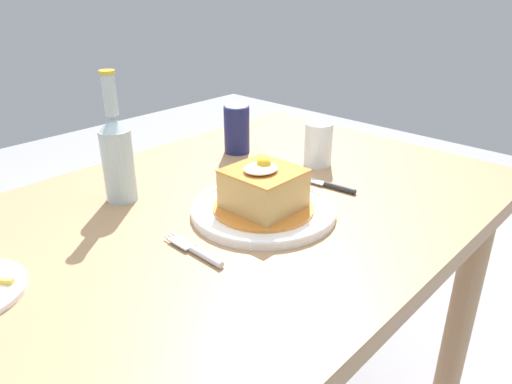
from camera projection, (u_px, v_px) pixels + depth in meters
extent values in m
cube|color=#A87F56|center=(213.00, 223.00, 0.95)|extent=(1.33, 0.82, 0.04)
cylinder|color=#A87F56|center=(462.00, 309.00, 1.29)|extent=(0.07, 0.07, 0.70)
cylinder|color=#A87F56|center=(276.00, 228.00, 1.70)|extent=(0.07, 0.07, 0.70)
cylinder|color=white|center=(263.00, 211.00, 0.94)|extent=(0.28, 0.28, 0.01)
torus|color=white|center=(263.00, 208.00, 0.94)|extent=(0.28, 0.28, 0.01)
cylinder|color=orange|center=(263.00, 207.00, 0.94)|extent=(0.20, 0.20, 0.01)
cube|color=tan|center=(264.00, 189.00, 0.92)|extent=(0.13, 0.13, 0.07)
cube|color=orange|center=(264.00, 171.00, 0.91)|extent=(0.13, 0.13, 0.00)
ellipsoid|color=white|center=(261.00, 168.00, 0.90)|extent=(0.07, 0.06, 0.01)
sphere|color=yellow|center=(264.00, 165.00, 0.90)|extent=(0.03, 0.03, 0.03)
cylinder|color=silver|center=(206.00, 257.00, 0.79)|extent=(0.01, 0.08, 0.01)
cube|color=silver|center=(182.00, 243.00, 0.83)|extent=(0.02, 0.05, 0.00)
cylinder|color=silver|center=(177.00, 236.00, 0.85)|extent=(0.00, 0.03, 0.00)
cylinder|color=silver|center=(173.00, 238.00, 0.85)|extent=(0.00, 0.03, 0.00)
cylinder|color=silver|center=(169.00, 239.00, 0.84)|extent=(0.00, 0.03, 0.00)
cylinder|color=#262628|center=(340.00, 188.00, 1.04)|extent=(0.02, 0.08, 0.01)
cube|color=silver|center=(307.00, 179.00, 1.09)|extent=(0.03, 0.09, 0.00)
cylinder|color=#191E51|center=(237.00, 130.00, 1.24)|extent=(0.07, 0.07, 0.12)
cylinder|color=silver|center=(236.00, 106.00, 1.22)|extent=(0.06, 0.06, 0.00)
cylinder|color=#ADC6CC|center=(119.00, 166.00, 0.97)|extent=(0.06, 0.06, 0.15)
cone|color=#ADC6CC|center=(113.00, 124.00, 0.94)|extent=(0.06, 0.06, 0.03)
cylinder|color=#ADC6CC|center=(110.00, 95.00, 0.91)|extent=(0.03, 0.03, 0.08)
cylinder|color=gold|center=(107.00, 72.00, 0.90)|extent=(0.03, 0.03, 0.01)
cylinder|color=silver|center=(318.00, 153.00, 1.17)|extent=(0.06, 0.06, 0.06)
cylinder|color=silver|center=(318.00, 144.00, 1.16)|extent=(0.07, 0.07, 0.10)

